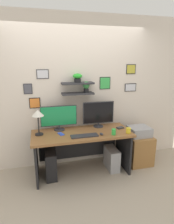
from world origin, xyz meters
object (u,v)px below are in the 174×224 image
at_px(monitor_right, 98,114).
at_px(computer_tower_left, 51,164).
at_px(printer, 139,131).
at_px(desk_lamp, 38,115).
at_px(computer_mouse, 101,134).
at_px(coffee_mug, 128,130).
at_px(keyboard, 84,136).
at_px(cell_phone, 61,134).
at_px(pen_cup, 114,132).
at_px(drawer_cabinet, 138,149).
at_px(desk, 81,143).
at_px(scissors_tray, 120,128).
at_px(monitor_left, 59,117).
at_px(computer_tower_right, 112,158).

distance_m(monitor_right, computer_tower_left, 1.20).
bearing_deg(printer, computer_tower_left, -177.58).
relative_size(desk_lamp, computer_tower_left, 0.90).
relative_size(computer_mouse, printer, 0.24).
height_order(monitor_right, coffee_mug, monitor_right).
xyz_separation_m(keyboard, cell_phone, (-0.35, 0.18, -0.01)).
height_order(pen_cup, computer_tower_left, pen_cup).
bearing_deg(desk_lamp, pen_cup, -14.05).
bearing_deg(drawer_cabinet, desk, -179.10).
bearing_deg(desk, computer_mouse, -39.34).
xyz_separation_m(cell_phone, drawer_cabinet, (1.47, 0.07, -0.48)).
height_order(scissors_tray, computer_tower_left, scissors_tray).
relative_size(cell_phone, drawer_cabinet, 0.25).
distance_m(desk, coffee_mug, 0.83).
height_order(pen_cup, drawer_cabinet, pen_cup).
bearing_deg(pen_cup, printer, 24.93).
bearing_deg(desk, computer_tower_left, -174.47).
height_order(keyboard, computer_tower_left, keyboard).
xyz_separation_m(coffee_mug, computer_tower_left, (-1.29, 0.22, -0.56)).
bearing_deg(scissors_tray, cell_phone, -179.10).
height_order(monitor_left, computer_tower_right, monitor_left).
bearing_deg(computer_tower_right, pen_cup, -108.09).
distance_m(monitor_right, printer, 0.86).
bearing_deg(printer, keyboard, -167.55).
bearing_deg(computer_mouse, drawer_cabinet, 16.78).
height_order(computer_mouse, pen_cup, pen_cup).
relative_size(monitor_left, scissors_tray, 5.20).
xyz_separation_m(monitor_right, printer, (0.76, -0.14, -0.36)).
relative_size(desk, pen_cup, 16.63).
distance_m(computer_tower_left, computer_tower_right, 1.09).
xyz_separation_m(computer_mouse, computer_tower_right, (0.26, 0.16, -0.57)).
height_order(printer, computer_tower_right, printer).
xyz_separation_m(keyboard, computer_tower_left, (-0.54, 0.18, -0.53)).
distance_m(computer_mouse, scissors_tray, 0.47).
bearing_deg(coffee_mug, desk, 160.11).
height_order(desk, computer_mouse, computer_mouse).
relative_size(monitor_right, computer_mouse, 6.34).
distance_m(keyboard, computer_tower_left, 0.78).
bearing_deg(coffee_mug, pen_cup, -177.82).
bearing_deg(drawer_cabinet, computer_tower_left, -177.58).
relative_size(monitor_left, keyboard, 1.42).
distance_m(monitor_left, computer_tower_left, 0.80).
bearing_deg(coffee_mug, computer_mouse, 175.54).
bearing_deg(monitor_left, drawer_cabinet, -5.60).
relative_size(desk, monitor_right, 2.92).
bearing_deg(drawer_cabinet, printer, -90.00).
height_order(computer_mouse, scissors_tray, computer_mouse).
relative_size(computer_mouse, computer_tower_left, 0.19).
height_order(desk_lamp, cell_phone, desk_lamp).
bearing_deg(desk_lamp, computer_mouse, -14.19).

